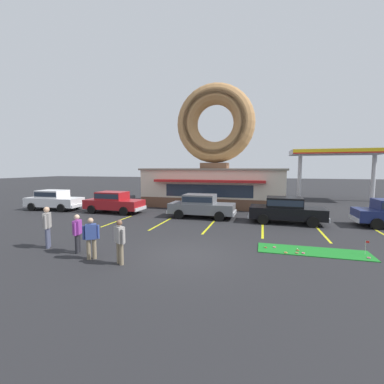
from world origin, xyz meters
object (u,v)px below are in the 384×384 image
car_red (114,201)px  car_white (54,199)px  golf_ball (297,249)px  putting_flag_pin (367,244)px  pedestrian_blue_sweater_man (77,232)px  trash_bin (132,201)px  pedestrian_leather_jacket_man (120,240)px  pedestrian_hooded_kid (47,225)px  pedestrian_clipboard_woman (91,237)px  car_grey (201,205)px  car_black (286,209)px

car_red → car_white: 5.46m
golf_ball → car_red: car_red is taller
putting_flag_pin → pedestrian_blue_sweater_man: (-11.08, -2.74, 0.41)m
putting_flag_pin → trash_bin: size_ratio=0.56×
pedestrian_leather_jacket_man → trash_bin: bearing=116.8°
pedestrian_blue_sweater_man → pedestrian_hooded_kid: 1.70m
pedestrian_clipboard_woman → trash_bin: size_ratio=1.60×
golf_ball → putting_flag_pin: size_ratio=0.08×
car_grey → pedestrian_blue_sweater_man: size_ratio=2.94×
car_red → trash_bin: size_ratio=4.72×
pedestrian_clipboard_woman → putting_flag_pin: bearing=17.7°
car_red → pedestrian_clipboard_woman: 10.26m
golf_ball → pedestrian_blue_sweater_man: size_ratio=0.03×
car_black → trash_bin: bearing=163.0°
pedestrian_leather_jacket_man → putting_flag_pin: bearing=21.1°
putting_flag_pin → pedestrian_hooded_kid: (-12.76, -2.53, 0.55)m
car_white → golf_ball: bearing=-17.9°
pedestrian_leather_jacket_man → pedestrian_clipboard_woman: size_ratio=1.02×
pedestrian_blue_sweater_man → golf_ball: bearing=17.6°
car_black → pedestrian_leather_jacket_man: (-6.24, -8.81, 0.00)m
pedestrian_hooded_kid → pedestrian_leather_jacket_man: 4.07m
putting_flag_pin → pedestrian_blue_sweater_man: size_ratio=0.35×
car_white → pedestrian_hooded_kid: pedestrian_hooded_kid is taller
car_black → golf_ball: bearing=-89.7°
golf_ball → putting_flag_pin: bearing=0.4°
car_black → putting_flag_pin: bearing=-64.8°
golf_ball → car_white: size_ratio=0.01×
car_white → pedestrian_clipboard_woman: size_ratio=2.96×
pedestrian_blue_sweater_man → trash_bin: (-4.10, 12.01, -0.35)m
golf_ball → pedestrian_leather_jacket_man: bearing=-151.7°
putting_flag_pin → trash_bin: trash_bin is taller
car_grey → trash_bin: (-7.19, 3.57, -0.37)m
pedestrian_hooded_kid → golf_ball: bearing=13.8°
pedestrian_clipboard_woman → trash_bin: (-5.10, 12.49, -0.36)m
golf_ball → pedestrian_leather_jacket_man: (-6.27, -3.37, 0.83)m
putting_flag_pin → car_grey: size_ratio=0.12×
car_grey → pedestrian_clipboard_woman: size_ratio=2.92×
car_black → pedestrian_blue_sweater_man: car_black is taller
car_red → pedestrian_hooded_kid: 8.64m
car_red → car_white: (-5.46, -0.10, 0.00)m
golf_ball → car_grey: (-5.48, 5.72, 0.82)m
car_grey → trash_bin: size_ratio=4.69×
pedestrian_clipboard_woman → pedestrian_leather_jacket_man: bearing=-7.4°
putting_flag_pin → car_red: size_ratio=0.12×
pedestrian_clipboard_woman → car_red: bearing=117.9°
putting_flag_pin → pedestrian_blue_sweater_man: pedestrian_blue_sweater_man is taller
putting_flag_pin → car_red: 15.99m
car_red → car_grey: 6.89m
pedestrian_blue_sweater_man → car_grey: bearing=69.9°
car_grey → pedestrian_leather_jacket_man: (-0.79, -9.09, 0.00)m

